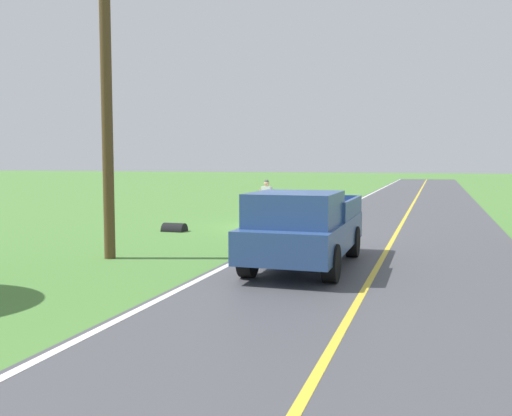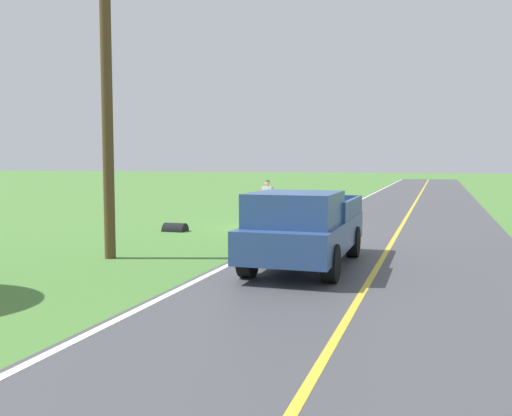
{
  "view_description": "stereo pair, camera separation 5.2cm",
  "coord_description": "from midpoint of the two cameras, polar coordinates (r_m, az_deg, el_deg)",
  "views": [
    {
      "loc": [
        -5.83,
        20.57,
        2.5
      ],
      "look_at": [
        -1.79,
        7.97,
        1.4
      ],
      "focal_mm": 39.61,
      "sensor_mm": 36.0,
      "label": 1
    },
    {
      "loc": [
        -5.88,
        20.55,
        2.5
      ],
      "look_at": [
        -1.79,
        7.97,
        1.4
      ],
      "focal_mm": 39.61,
      "sensor_mm": 36.0,
      "label": 2
    }
  ],
  "objects": [
    {
      "name": "suitcase_carried",
      "position": [
        23.35,
        -0.03,
        -0.77
      ],
      "size": [
        0.46,
        0.21,
        0.49
      ],
      "primitive_type": "cube",
      "rotation": [
        0.0,
        0.0,
        1.55
      ],
      "color": "#384C56",
      "rests_on": "ground"
    },
    {
      "name": "road_surface",
      "position": [
        20.75,
        14.04,
        -2.28
      ],
      "size": [
        7.25,
        120.0,
        0.0
      ],
      "primitive_type": "cube",
      "color": "#47474C",
      "rests_on": "ground"
    },
    {
      "name": "utility_pole_roadside",
      "position": [
        14.92,
        -14.93,
        9.85
      ],
      "size": [
        0.28,
        0.28,
        7.73
      ],
      "primitive_type": "cylinder",
      "color": "brown",
      "rests_on": "ground"
    },
    {
      "name": "lane_edge_line",
      "position": [
        21.25,
        4.72,
        -1.98
      ],
      "size": [
        0.16,
        117.6,
        0.0
      ],
      "primitive_type": "cube",
      "color": "silver",
      "rests_on": "ground"
    },
    {
      "name": "pickup_truck_passing",
      "position": [
        13.22,
        4.71,
        -1.9
      ],
      "size": [
        2.13,
        5.41,
        1.82
      ],
      "color": "#2D4C84",
      "rests_on": "ground"
    },
    {
      "name": "hitchhiker_walking",
      "position": [
        23.24,
        1.02,
        1.03
      ],
      "size": [
        0.62,
        0.51,
        1.75
      ],
      "color": "navy",
      "rests_on": "ground"
    },
    {
      "name": "lane_centre_line",
      "position": [
        20.75,
        14.04,
        -2.27
      ],
      "size": [
        0.14,
        117.6,
        0.0
      ],
      "primitive_type": "cube",
      "color": "gold",
      "rests_on": "ground"
    },
    {
      "name": "drainage_culvert",
      "position": [
        20.32,
        -8.31,
        -2.34
      ],
      "size": [
        0.8,
        0.6,
        0.6
      ],
      "primitive_type": "cylinder",
      "rotation": [
        0.0,
        1.57,
        0.0
      ],
      "color": "black",
      "rests_on": "ground"
    },
    {
      "name": "ground_plane",
      "position": [
        21.52,
        1.87,
        -1.9
      ],
      "size": [
        200.0,
        200.0,
        0.0
      ],
      "primitive_type": "plane",
      "color": "#4C7F38"
    }
  ]
}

